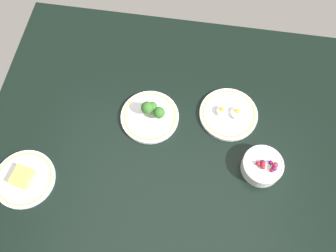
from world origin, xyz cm
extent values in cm
cube|color=black|center=(0.00, 0.00, 2.00)|extent=(139.66, 108.07, 4.00)
cylinder|color=silver|center=(7.68, -3.38, 4.79)|extent=(22.57, 22.57, 1.58)
torus|color=gold|center=(7.68, -3.38, 5.58)|extent=(20.36, 20.36, 0.50)
cylinder|color=#9EBC72|center=(8.63, -4.57, 6.88)|extent=(1.69, 1.69, 2.60)
sphere|color=#2D6023|center=(8.63, -4.57, 9.99)|extent=(4.82, 4.82, 4.82)
cylinder|color=#9EBC72|center=(3.89, -3.38, 6.69)|extent=(1.56, 1.56, 2.22)
sphere|color=#2D6023|center=(3.89, -3.38, 9.47)|extent=(4.45, 4.45, 4.45)
cylinder|color=#9EBC72|center=(6.82, -5.35, 6.99)|extent=(1.33, 1.33, 2.83)
sphere|color=#2D6023|center=(6.82, -5.35, 9.84)|extent=(3.81, 3.81, 3.81)
cylinder|color=#9EBC72|center=(8.49, -4.77, 6.84)|extent=(1.37, 1.37, 2.53)
sphere|color=#2D6023|center=(8.49, -4.77, 9.58)|extent=(3.93, 3.93, 3.93)
cylinder|color=silver|center=(48.09, 28.10, 4.55)|extent=(22.00, 22.00, 1.10)
torus|color=gold|center=(48.09, 28.10, 5.10)|extent=(19.86, 19.86, 0.50)
cube|color=#F2D14C|center=(48.09, 28.10, 6.92)|extent=(7.45, 8.33, 3.64)
cylinder|color=silver|center=(-22.51, -9.20, 4.75)|extent=(22.66, 22.66, 1.51)
torus|color=gold|center=(-22.51, -9.20, 5.51)|extent=(20.44, 20.44, 0.50)
ellipsoid|color=white|center=(-25.43, -9.15, 6.91)|extent=(5.08, 5.08, 2.79)
sphere|color=yellow|center=(-25.43, -9.15, 8.16)|extent=(2.03, 2.03, 2.03)
ellipsoid|color=white|center=(-19.64, -9.19, 6.77)|extent=(4.59, 4.59, 2.53)
sphere|color=yellow|center=(-19.64, -9.19, 7.91)|extent=(1.84, 1.84, 1.84)
cylinder|color=silver|center=(-35.95, 11.07, 6.63)|extent=(14.46, 14.46, 5.26)
torus|color=silver|center=(-35.95, 11.07, 9.26)|extent=(14.69, 14.69, 0.80)
sphere|color=#B2232D|center=(-35.73, 12.60, 10.11)|extent=(1.70, 1.70, 1.70)
sphere|color=maroon|center=(-35.52, 11.46, 10.24)|extent=(1.97, 1.97, 1.97)
sphere|color=#59144C|center=(-39.46, 12.59, 10.27)|extent=(2.02, 2.02, 2.02)
sphere|color=maroon|center=(-33.86, 11.54, 10.10)|extent=(1.69, 1.69, 1.69)
sphere|color=#B2232D|center=(-39.83, 11.25, 10.30)|extent=(2.08, 2.08, 2.08)
sphere|color=#59144C|center=(-35.42, 10.80, 10.17)|extent=(1.83, 1.83, 1.83)
sphere|color=maroon|center=(-38.78, 13.37, 9.97)|extent=(1.42, 1.42, 1.42)
sphere|color=#59144C|center=(-38.28, 10.34, 9.99)|extent=(1.46, 1.46, 1.46)
camera|label=1|loc=(-9.11, 59.33, 133.28)|focal=39.52mm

